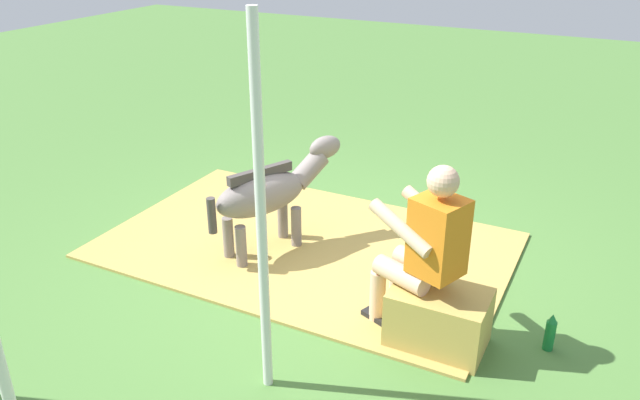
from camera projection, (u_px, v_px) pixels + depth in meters
ground_plane at (325, 259)px, 5.30m from camera, size 24.00×24.00×0.00m
hay_patch at (305, 245)px, 5.50m from camera, size 3.44×2.20×0.02m
hay_bale at (438, 318)px, 4.19m from camera, size 0.64×0.43×0.41m
person_seated at (424, 246)px, 4.07m from camera, size 0.72×0.56×1.29m
pony_standing at (270, 192)px, 5.23m from camera, size 0.74×1.26×0.91m
soda_bottle at (550, 332)px, 4.16m from camera, size 0.07×0.07×0.28m
tent_pole_left at (261, 220)px, 3.44m from camera, size 0.06×0.06×2.27m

